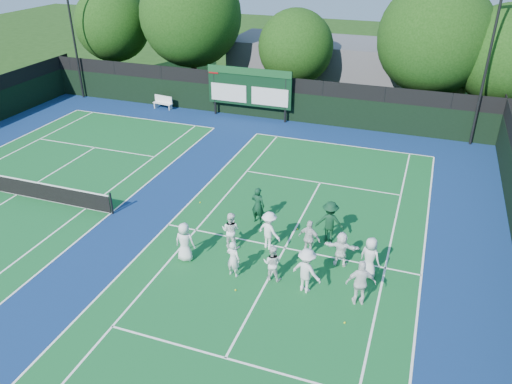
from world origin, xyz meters
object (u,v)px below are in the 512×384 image
(scoreboard, at_px, (249,87))
(tennis_net, at_px, (15,186))
(bench, at_px, (163,102))
(coach_left, at_px, (258,205))

(scoreboard, relative_size, tennis_net, 0.53)
(scoreboard, xyz_separation_m, bench, (-6.67, -0.22, -1.67))
(coach_left, bearing_deg, bench, -37.16)
(scoreboard, bearing_deg, bench, -178.15)
(scoreboard, distance_m, coach_left, 14.08)
(tennis_net, xyz_separation_m, bench, (0.31, 14.37, 0.03))
(scoreboard, height_order, coach_left, scoreboard)
(bench, height_order, coach_left, coach_left)
(coach_left, bearing_deg, scoreboard, -58.18)
(scoreboard, xyz_separation_m, coach_left, (5.25, -13.00, -1.31))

